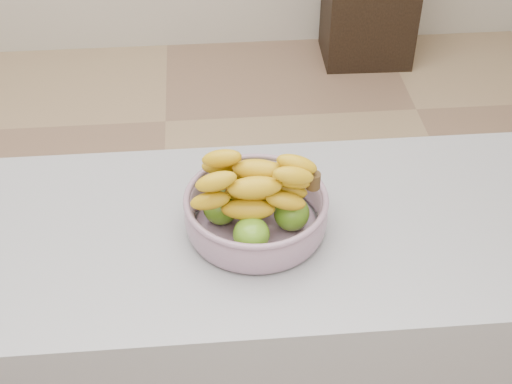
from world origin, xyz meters
TOP-DOWN VIEW (x-y plane):
  - ground at (0.00, 0.00)m, footprint 4.00×4.00m
  - counter at (0.00, -0.53)m, footprint 2.00×0.60m
  - fruit_bowl at (0.29, -0.53)m, footprint 0.30×0.30m

SIDE VIEW (x-z plane):
  - ground at x=0.00m, z-range 0.00..0.00m
  - counter at x=0.00m, z-range 0.00..0.90m
  - fruit_bowl at x=0.29m, z-range 0.87..1.05m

